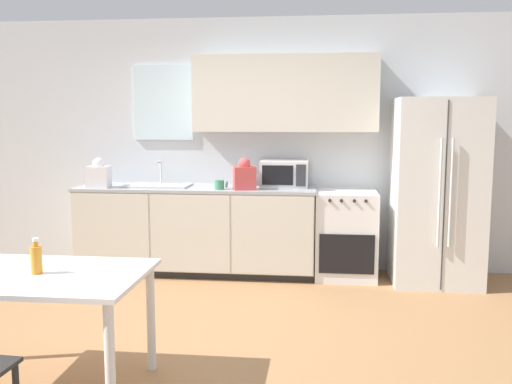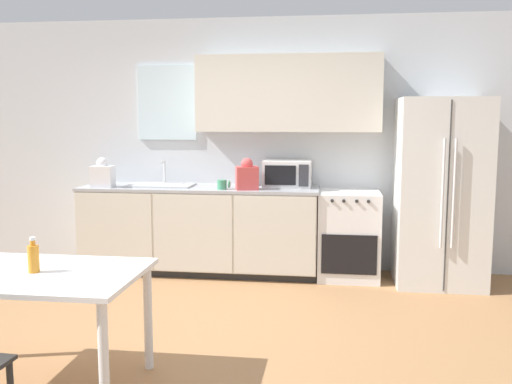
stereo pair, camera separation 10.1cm
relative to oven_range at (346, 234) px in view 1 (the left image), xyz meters
The scene contains 12 objects.
ground_plane 2.28m from the oven_range, 123.17° to the right, with size 12.00×12.00×0.00m, color #9E7047.
wall_back 1.54m from the oven_range, 164.73° to the left, with size 12.00×0.38×2.70m.
kitchen_counter 1.56m from the oven_range, behind, with size 2.51×0.66×0.92m.
oven_range is the anchor object (origin of this frame).
refrigerator 1.00m from the oven_range, ahead, with size 0.84×0.81×1.83m.
kitchen_sink 2.04m from the oven_range, behind, with size 0.69×0.39×0.26m.
microwave 0.90m from the oven_range, behind, with size 0.50×0.36×0.28m.
coffee_mug 1.39m from the oven_range, behind, with size 0.13×0.09×0.10m.
grocery_bag_0 1.21m from the oven_range, behind, with size 0.26×0.24×0.32m.
grocery_bag_1 2.63m from the oven_range, behind, with size 0.23×0.20×0.31m.
dining_table 3.36m from the oven_range, 125.42° to the right, with size 1.29×0.85×0.73m.
drink_bottle 3.37m from the oven_range, 125.06° to the right, with size 0.07×0.07×0.21m.
Camera 1 is at (0.95, -3.97, 1.65)m, focal length 40.00 mm.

